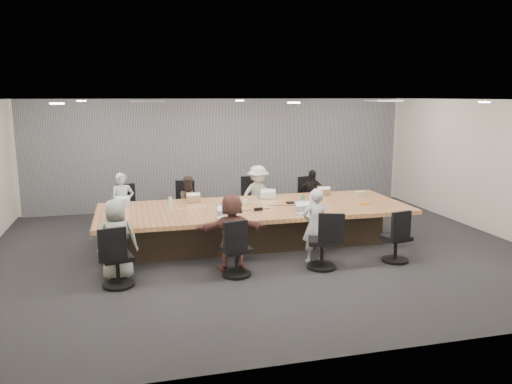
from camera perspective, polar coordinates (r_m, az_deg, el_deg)
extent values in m
cube|color=#262629|center=(9.47, 0.60, -6.70)|extent=(10.00, 8.00, 0.00)
cube|color=white|center=(9.03, 0.64, 10.50)|extent=(10.00, 8.00, 0.00)
cube|color=beige|center=(13.02, -3.93, 4.42)|extent=(10.00, 0.00, 2.80)
cube|color=beige|center=(5.46, 11.53, -4.85)|extent=(10.00, 0.00, 2.80)
cube|color=beige|center=(11.49, 25.52, 2.52)|extent=(0.00, 8.00, 2.80)
cube|color=gray|center=(12.94, -3.87, 4.38)|extent=(9.80, 0.04, 2.80)
cube|color=#34281D|center=(9.84, -0.14, -4.01)|extent=(4.80, 1.40, 0.66)
cube|color=#C37F4E|center=(9.75, -0.15, -1.91)|extent=(6.00, 2.20, 0.08)
imported|color=#B0BFD9|center=(10.80, -14.99, -1.30)|extent=(0.50, 0.35, 1.30)
cube|color=#B2B2B7|center=(10.24, -15.04, -1.39)|extent=(0.32, 0.22, 0.02)
imported|color=#372E28|center=(10.88, -7.54, -1.26)|extent=(0.66, 0.56, 1.18)
cube|color=#8C6647|center=(10.32, -7.20, -1.01)|extent=(0.31, 0.22, 0.02)
imported|color=#BABBBA|center=(11.14, 0.21, -0.43)|extent=(0.97, 0.70, 1.35)
cube|color=#B2B2B7|center=(10.60, 0.96, -0.60)|extent=(0.36, 0.29, 0.02)
imported|color=black|center=(11.53, 6.33, -0.45)|extent=(0.76, 0.43, 1.22)
cube|color=#8C6647|center=(11.00, 7.35, -0.27)|extent=(0.32, 0.25, 0.02)
imported|color=gray|center=(8.18, -15.61, -5.21)|extent=(0.65, 0.44, 1.30)
cube|color=#B2B2B7|center=(8.69, -15.58, -3.59)|extent=(0.30, 0.22, 0.02)
imported|color=brown|center=(8.33, -2.77, -4.52)|extent=(1.22, 0.45, 1.30)
cube|color=#B2B2B7|center=(8.83, -3.49, -2.97)|extent=(0.32, 0.24, 0.02)
imported|color=silver|center=(8.73, 6.74, -3.83)|extent=(0.49, 0.33, 1.31)
cube|color=#B2B2B7|center=(9.21, 5.53, -2.42)|extent=(0.35, 0.27, 0.02)
cylinder|color=#35955B|center=(9.63, -15.92, -1.41)|extent=(0.08, 0.08, 0.28)
cylinder|color=#35955B|center=(9.64, 5.37, -1.11)|extent=(0.09, 0.09, 0.25)
cylinder|color=silver|center=(9.65, -9.77, -1.26)|extent=(0.08, 0.08, 0.23)
cylinder|color=white|center=(9.89, -1.21, -1.18)|extent=(0.09, 0.09, 0.11)
cylinder|color=white|center=(10.51, 6.28, -0.58)|extent=(0.08, 0.08, 0.09)
cylinder|color=brown|center=(9.17, -15.96, -2.56)|extent=(0.10, 0.10, 0.11)
cube|color=black|center=(9.40, -3.61, -2.07)|extent=(0.20, 0.17, 0.03)
cube|color=black|center=(10.06, 3.96, -1.21)|extent=(0.17, 0.12, 0.03)
cube|color=black|center=(9.39, 0.26, -1.97)|extent=(0.17, 0.06, 0.06)
cube|color=tan|center=(10.88, 11.85, -0.25)|extent=(0.25, 0.17, 0.13)
cube|color=orange|center=(10.16, 12.36, -1.32)|extent=(0.17, 0.11, 0.04)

